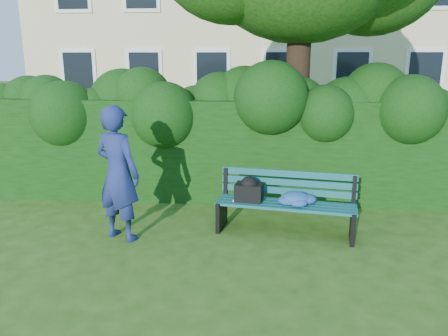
{
  "coord_description": "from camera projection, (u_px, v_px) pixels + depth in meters",
  "views": [
    {
      "loc": [
        0.51,
        -5.54,
        2.52
      ],
      "look_at": [
        0.0,
        0.6,
        0.95
      ],
      "focal_mm": 35.0,
      "sensor_mm": 36.0,
      "label": 1
    }
  ],
  "objects": [
    {
      "name": "ground",
      "position": [
        220.0,
        245.0,
        6.01
      ],
      "size": [
        80.0,
        80.0,
        0.0
      ],
      "primitive_type": "plane",
      "color": "#2D5014",
      "rests_on": "ground"
    },
    {
      "name": "hedge",
      "position": [
        231.0,
        149.0,
        7.91
      ],
      "size": [
        10.0,
        1.0,
        1.8
      ],
      "color": "black",
      "rests_on": "ground"
    },
    {
      "name": "park_bench",
      "position": [
        281.0,
        200.0,
        6.34
      ],
      "size": [
        2.06,
        0.87,
        0.89
      ],
      "rotation": [
        0.0,
        0.0,
        -0.16
      ],
      "color": "#0E484A",
      "rests_on": "ground"
    },
    {
      "name": "man_reading",
      "position": [
        118.0,
        174.0,
        6.03
      ],
      "size": [
        0.82,
        0.7,
        1.9
      ],
      "primitive_type": "imported",
      "rotation": [
        0.0,
        0.0,
        2.72
      ],
      "color": "navy",
      "rests_on": "ground"
    }
  ]
}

